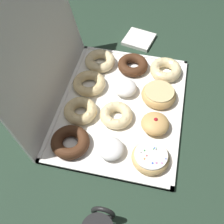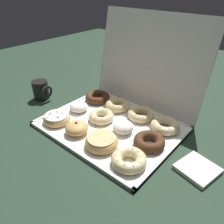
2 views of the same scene
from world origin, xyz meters
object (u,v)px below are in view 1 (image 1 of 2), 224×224
object	(u,v)px
donut_box	(121,107)
cruller_donut_3	(166,69)
glazed_ring_donut_2	(159,94)
napkin_stack	(139,39)
cruller_donut_9	(81,110)
sprinkle_donut_0	(151,157)
cruller_donut_5	(116,115)
chocolate_cake_ring_donut_8	(70,142)
cruller_donut_11	(100,61)
chocolate_cake_ring_donut_7	(133,65)
jelly_filled_donut_1	(155,124)
cruller_donut_10	(89,83)
powdered_filled_donut_4	(110,149)
powdered_filled_donut_6	(124,87)

from	to	relation	value
donut_box	cruller_donut_3	distance (m)	0.23
glazed_ring_donut_2	napkin_stack	world-z (taller)	glazed_ring_donut_2
cruller_donut_3	cruller_donut_9	distance (m)	0.37
sprinkle_donut_0	cruller_donut_5	distance (m)	0.19
glazed_ring_donut_2	chocolate_cake_ring_donut_8	distance (m)	0.35
chocolate_cake_ring_donut_8	cruller_donut_11	distance (m)	0.38
napkin_stack	cruller_donut_3	bearing A→B (deg)	-144.06
sprinkle_donut_0	chocolate_cake_ring_donut_7	distance (m)	0.40
donut_box	cruller_donut_3	xyz separation A→B (m)	(0.19, -0.13, 0.03)
glazed_ring_donut_2	cruller_donut_5	size ratio (longest dim) A/B	1.11
cruller_donut_3	jelly_filled_donut_1	bearing A→B (deg)	178.78
sprinkle_donut_0	cruller_donut_3	distance (m)	0.38
cruller_donut_10	napkin_stack	bearing A→B (deg)	-22.70
cruller_donut_11	glazed_ring_donut_2	bearing A→B (deg)	-116.96
cruller_donut_5	powdered_filled_donut_4	bearing A→B (deg)	-175.41
donut_box	chocolate_cake_ring_donut_8	bearing A→B (deg)	147.42
jelly_filled_donut_1	cruller_donut_10	world-z (taller)	jelly_filled_donut_1
napkin_stack	cruller_donut_9	bearing A→B (deg)	164.13
chocolate_cake_ring_donut_7	cruller_donut_5	bearing A→B (deg)	177.47
chocolate_cake_ring_donut_8	chocolate_cake_ring_donut_7	bearing A→B (deg)	-18.46
sprinkle_donut_0	cruller_donut_11	xyz separation A→B (m)	(0.38, 0.25, 0.00)
cruller_donut_3	napkin_stack	size ratio (longest dim) A/B	1.03
glazed_ring_donut_2	cruller_donut_10	size ratio (longest dim) A/B	1.03
cruller_donut_10	napkin_stack	xyz separation A→B (m)	(0.31, -0.13, -0.02)
cruller_donut_11	napkin_stack	xyz separation A→B (m)	(0.19, -0.12, -0.02)
chocolate_cake_ring_donut_7	jelly_filled_donut_1	bearing A→B (deg)	-155.22
powdered_filled_donut_4	napkin_stack	size ratio (longest dim) A/B	0.72
donut_box	glazed_ring_donut_2	bearing A→B (deg)	-62.77
powdered_filled_donut_6	chocolate_cake_ring_donut_7	size ratio (longest dim) A/B	0.72
cruller_donut_10	cruller_donut_11	bearing A→B (deg)	-4.34
cruller_donut_3	donut_box	bearing A→B (deg)	145.86
cruller_donut_9	napkin_stack	distance (m)	0.46
sprinkle_donut_0	powdered_filled_donut_6	distance (m)	0.29
sprinkle_donut_0	cruller_donut_10	distance (m)	0.36
cruller_donut_5	chocolate_cake_ring_donut_7	size ratio (longest dim) A/B	0.95
cruller_donut_10	cruller_donut_11	world-z (taller)	cruller_donut_11
glazed_ring_donut_2	powdered_filled_donut_6	xyz separation A→B (m)	(0.00, 0.12, 0.00)
cruller_donut_3	powdered_filled_donut_6	xyz separation A→B (m)	(-0.13, 0.13, 0.00)
cruller_donut_3	napkin_stack	world-z (taller)	cruller_donut_3
cruller_donut_5	cruller_donut_11	xyz separation A→B (m)	(0.24, 0.12, 0.00)
powdered_filled_donut_6	cruller_donut_11	size ratio (longest dim) A/B	0.70
jelly_filled_donut_1	napkin_stack	distance (m)	0.46
jelly_filled_donut_1	chocolate_cake_ring_donut_7	distance (m)	0.29
cruller_donut_3	cruller_donut_5	xyz separation A→B (m)	(-0.25, 0.14, -0.00)
cruller_donut_5	powdered_filled_donut_6	xyz separation A→B (m)	(0.12, -0.00, 0.00)
cruller_donut_10	sprinkle_donut_0	bearing A→B (deg)	-134.18
chocolate_cake_ring_donut_7	napkin_stack	world-z (taller)	chocolate_cake_ring_donut_7
powdered_filled_donut_6	cruller_donut_10	bearing A→B (deg)	91.70
powdered_filled_donut_6	napkin_stack	distance (m)	0.31
sprinkle_donut_0	glazed_ring_donut_2	distance (m)	0.25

